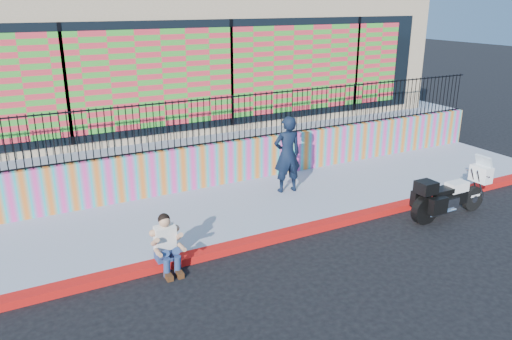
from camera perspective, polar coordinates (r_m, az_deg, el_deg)
ground at (r=10.91m, az=6.79°, el=-6.85°), size 90.00×90.00×0.00m
red_curb at (r=10.88m, az=6.81°, el=-6.49°), size 16.00×0.30×0.15m
sidewalk at (r=12.15m, az=2.40°, el=-3.59°), size 16.00×3.00×0.15m
mural_wall at (r=13.26m, az=-1.05°, el=1.24°), size 16.00×0.20×1.10m
metal_fence at (r=12.95m, az=-1.08°, el=6.10°), size 15.80×0.04×1.20m
elevated_platform at (r=17.81m, az=-8.54°, el=5.38°), size 16.00×10.00×1.25m
storefront_building at (r=17.20m, az=-8.72°, el=13.76°), size 14.00×8.06×4.00m
police_motorcycle at (r=12.08m, az=21.24°, el=-2.59°), size 2.13×0.70×1.33m
police_officer at (r=12.29m, az=3.58°, el=1.79°), size 0.76×0.55×1.92m
seated_man at (r=9.25m, az=-10.02°, el=-8.87°), size 0.54×0.71×1.06m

